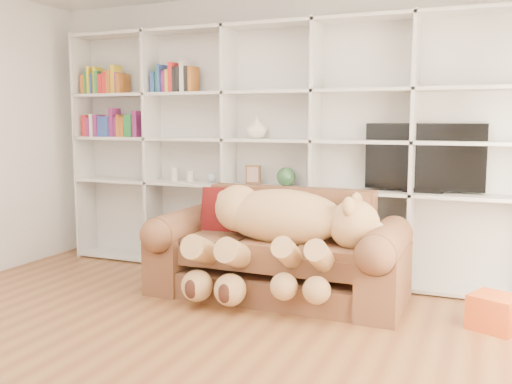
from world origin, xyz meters
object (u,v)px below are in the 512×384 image
at_px(teddy_bear, 280,228).
at_px(tv, 424,158).
at_px(sofa, 278,256).
at_px(gift_box, 495,312).

xyz_separation_m(teddy_bear, tv, (1.02, 0.84, 0.54)).
xyz_separation_m(sofa, tv, (1.10, 0.66, 0.82)).
bearing_deg(gift_box, tv, 126.43).
distance_m(sofa, teddy_bear, 0.34).
bearing_deg(teddy_bear, tv, 46.13).
xyz_separation_m(sofa, gift_box, (1.72, -0.17, -0.21)).
height_order(sofa, tv, tv).
height_order(sofa, gift_box, sofa).
bearing_deg(teddy_bear, gift_box, 7.01).
bearing_deg(teddy_bear, sofa, 120.12).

